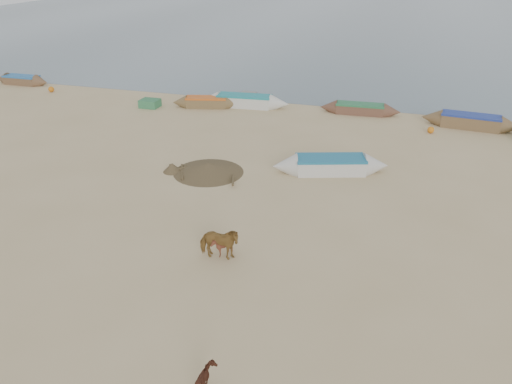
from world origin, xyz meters
TOP-DOWN VIEW (x-y plane):
  - ground at (0.00, 0.00)m, footprint 140.00×140.00m
  - sea at (0.00, 82.00)m, footprint 160.00×160.00m
  - cow_adult at (-0.24, -0.20)m, footprint 1.73×0.91m
  - calf_front at (-0.22, 0.02)m, footprint 0.88×0.81m
  - calf_right at (1.76, -6.53)m, footprint 1.01×1.06m
  - near_canoe at (2.59, 9.47)m, footprint 6.45×3.28m
  - debris_pile at (-3.79, 7.56)m, footprint 4.28×4.28m
  - waterline_canoes at (1.29, 20.13)m, footprint 61.16×3.82m
  - beach_clutter at (4.12, 19.23)m, footprint 44.90×5.34m

SIDE VIEW (x-z plane):
  - ground at x=0.00m, z-range 0.00..0.00m
  - sea at x=0.00m, z-range 0.01..0.01m
  - debris_pile at x=-3.79m, z-range 0.00..0.54m
  - beach_clutter at x=4.12m, z-range -0.02..0.62m
  - calf_right at x=1.76m, z-range 0.00..0.83m
  - calf_front at x=-0.22m, z-range 0.00..0.86m
  - waterline_canoes at x=1.29m, z-range -0.05..0.91m
  - near_canoe at x=2.59m, z-range 0.00..0.89m
  - cow_adult at x=-0.24m, z-range 0.00..1.41m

